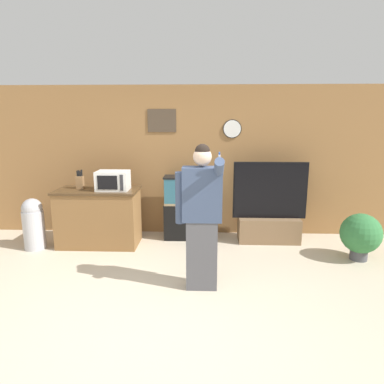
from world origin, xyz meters
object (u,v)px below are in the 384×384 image
aquarium_on_stand (188,208)px  person_standing (201,216)px  counter_island (99,217)px  trash_bin (33,223)px  knife_block (80,182)px  potted_plant (361,234)px  microwave (113,181)px  tv_on_stand (269,219)px

aquarium_on_stand → person_standing: size_ratio=0.62×
counter_island → aquarium_on_stand: bearing=13.9°
aquarium_on_stand → trash_bin: bearing=-166.7°
knife_block → counter_island: bearing=-8.6°
potted_plant → trash_bin: trash_bin is taller
potted_plant → trash_bin: (-4.99, 0.26, 0.03)m
aquarium_on_stand → trash_bin: (-2.43, -0.58, -0.13)m
aquarium_on_stand → trash_bin: aquarium_on_stand is taller
microwave → knife_block: (-0.56, 0.10, -0.04)m
tv_on_stand → person_standing: person_standing is taller
aquarium_on_stand → counter_island: bearing=-166.1°
aquarium_on_stand → tv_on_stand: tv_on_stand is taller
tv_on_stand → knife_block: bearing=-176.2°
knife_block → person_standing: size_ratio=0.18×
knife_block → aquarium_on_stand: knife_block is taller
microwave → trash_bin: size_ratio=0.61×
knife_block → trash_bin: knife_block is taller
potted_plant → microwave: bearing=173.5°
aquarium_on_stand → person_standing: 1.83m
counter_island → trash_bin: bearing=-167.5°
microwave → person_standing: person_standing is taller
trash_bin → aquarium_on_stand: bearing=13.3°
microwave → tv_on_stand: tv_on_stand is taller
aquarium_on_stand → tv_on_stand: 1.37m
microwave → trash_bin: (-1.26, -0.17, -0.66)m
microwave → person_standing: bearing=-44.1°
counter_island → microwave: size_ratio=2.64×
trash_bin → counter_island: bearing=12.5°
person_standing → tv_on_stand: bearing=56.1°
aquarium_on_stand → tv_on_stand: size_ratio=0.81×
aquarium_on_stand → trash_bin: 2.50m
aquarium_on_stand → tv_on_stand: bearing=-4.6°
microwave → knife_block: knife_block is taller
aquarium_on_stand → potted_plant: size_ratio=1.57×
microwave → aquarium_on_stand: 1.35m
counter_island → person_standing: person_standing is taller
counter_island → knife_block: knife_block is taller
microwave → knife_block: bearing=170.3°
counter_island → knife_block: (-0.29, 0.04, 0.58)m
knife_block → potted_plant: size_ratio=0.44×
potted_plant → trash_bin: 4.99m
tv_on_stand → potted_plant: tv_on_stand is taller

